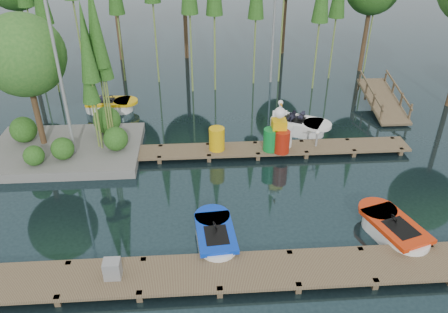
{
  "coord_description": "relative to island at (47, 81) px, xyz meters",
  "views": [
    {
      "loc": [
        -0.46,
        -13.44,
        9.26
      ],
      "look_at": [
        0.5,
        0.5,
        1.1
      ],
      "focal_mm": 35.0,
      "sensor_mm": 36.0,
      "label": 1
    }
  ],
  "objects": [
    {
      "name": "drum_cluster",
      "position": [
        9.21,
        -0.95,
        -2.24
      ],
      "size": [
        1.27,
        1.16,
        2.18
      ],
      "color": "#0D782D",
      "rests_on": "far_dock"
    },
    {
      "name": "boat_white_far",
      "position": [
        10.52,
        1.17,
        -2.88
      ],
      "size": [
        3.12,
        2.49,
        1.35
      ],
      "rotation": [
        0.0,
        0.0,
        0.2
      ],
      "color": "white",
      "rests_on": "ground"
    },
    {
      "name": "boat_yellow_far",
      "position": [
        1.43,
        4.17,
        -2.9
      ],
      "size": [
        2.75,
        1.37,
        1.34
      ],
      "rotation": [
        0.0,
        0.0,
        -0.41
      ],
      "color": "white",
      "rests_on": "ground"
    },
    {
      "name": "lamp_rear",
      "position": [
        10.3,
        7.71,
        1.08
      ],
      "size": [
        0.3,
        0.3,
        7.25
      ],
      "color": "gray",
      "rests_on": "ground"
    },
    {
      "name": "island",
      "position": [
        0.0,
        0.0,
        0.0
      ],
      "size": [
        6.2,
        4.2,
        6.75
      ],
      "color": "slate",
      "rests_on": "ground"
    },
    {
      "name": "ramp",
      "position": [
        15.3,
        3.21,
        -2.6
      ],
      "size": [
        1.5,
        3.94,
        1.49
      ],
      "color": "brown",
      "rests_on": "ground"
    },
    {
      "name": "seagull_post",
      "position": [
        10.85,
        -0.79,
        -2.39
      ],
      "size": [
        0.45,
        0.24,
        0.73
      ],
      "color": "gray",
      "rests_on": "far_dock"
    },
    {
      "name": "far_dock",
      "position": [
        7.3,
        -0.79,
        -2.95
      ],
      "size": [
        15.0,
        1.2,
        0.5
      ],
      "color": "brown",
      "rests_on": "ground"
    },
    {
      "name": "yellow_barrel",
      "position": [
        6.64,
        -0.79,
        -2.4
      ],
      "size": [
        0.65,
        0.65,
        0.97
      ],
      "primitive_type": "cylinder",
      "color": "#DFAB0B",
      "rests_on": "far_dock"
    },
    {
      "name": "ground_plane",
      "position": [
        6.3,
        -3.29,
        -3.18
      ],
      "size": [
        90.0,
        90.0,
        0.0
      ],
      "primitive_type": "plane",
      "color": "#1D3137"
    },
    {
      "name": "utility_cabinet",
      "position": [
        3.39,
        -7.79,
        -2.6
      ],
      "size": [
        0.46,
        0.39,
        0.56
      ],
      "primitive_type": "cube",
      "color": "gray",
      "rests_on": "near_dock"
    },
    {
      "name": "boat_red",
      "position": [
        11.93,
        -6.38,
        -2.92
      ],
      "size": [
        2.0,
        2.97,
        0.92
      ],
      "rotation": [
        0.0,
        0.0,
        0.31
      ],
      "color": "white",
      "rests_on": "ground"
    },
    {
      "name": "near_dock",
      "position": [
        6.3,
        -7.79,
        -2.95
      ],
      "size": [
        18.0,
        1.5,
        0.5
      ],
      "color": "brown",
      "rests_on": "ground"
    },
    {
      "name": "boat_blue",
      "position": [
        6.29,
        -6.28,
        -2.94
      ],
      "size": [
        1.34,
        2.61,
        0.85
      ],
      "rotation": [
        0.0,
        0.0,
        0.08
      ],
      "color": "white",
      "rests_on": "ground"
    },
    {
      "name": "lamp_island",
      "position": [
        0.8,
        -0.79,
        1.08
      ],
      "size": [
        0.3,
        0.3,
        7.25
      ],
      "color": "gray",
      "rests_on": "ground"
    }
  ]
}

